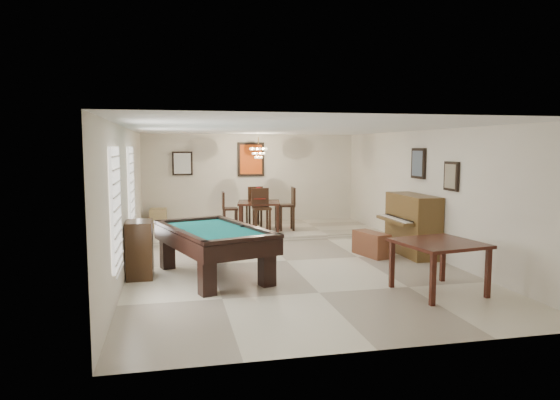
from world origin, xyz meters
name	(u,v)px	position (x,y,z in m)	size (l,w,h in m)	color
ground_plane	(286,261)	(0.00, 0.00, -0.01)	(6.00, 9.00, 0.02)	beige
wall_back	(251,181)	(0.00, 4.50, 1.30)	(6.00, 0.04, 2.60)	silver
wall_front	(380,235)	(0.00, -4.50, 1.30)	(6.00, 0.04, 2.60)	silver
wall_left	(127,199)	(-3.00, 0.00, 1.30)	(0.04, 9.00, 2.60)	silver
wall_right	(426,193)	(3.00, 0.00, 1.30)	(0.04, 9.00, 2.60)	silver
ceiling	(287,129)	(0.00, 0.00, 2.60)	(6.00, 9.00, 0.04)	white
dining_step	(259,231)	(0.00, 3.25, 0.06)	(6.00, 2.50, 0.12)	beige
window_left_front	(116,208)	(-2.97, -2.20, 1.40)	(0.06, 1.00, 1.70)	white
window_left_rear	(131,191)	(-2.97, 0.60, 1.40)	(0.06, 1.00, 1.70)	white
pool_table	(214,253)	(-1.51, -0.91, 0.41)	(1.35, 2.48, 0.83)	black
square_table	(438,267)	(1.81, -2.62, 0.40)	(1.16, 1.16, 0.80)	black
upright_piano	(406,225)	(2.56, 0.00, 0.63)	(0.85, 1.52, 1.26)	brown
piano_bench	(371,244)	(1.82, 0.06, 0.25)	(0.35, 0.89, 0.50)	brown
apothecary_chest	(140,249)	(-2.76, -0.70, 0.49)	(0.44, 0.66, 0.98)	black
dining_table	(259,214)	(-0.04, 2.92, 0.55)	(1.05, 1.05, 0.87)	black
flower_vase	(259,192)	(-0.04, 2.92, 1.12)	(0.16, 0.16, 0.27)	red
dining_chair_south	(262,212)	(-0.09, 2.26, 0.69)	(0.42, 0.42, 1.13)	black
dining_chair_north	(254,206)	(-0.05, 3.71, 0.66)	(0.40, 0.40, 1.08)	black
dining_chair_west	(230,212)	(-0.78, 2.90, 0.63)	(0.38, 0.38, 1.01)	black
dining_chair_east	(286,209)	(0.66, 2.89, 0.67)	(0.41, 0.41, 1.10)	black
corner_bench	(158,218)	(-2.57, 4.12, 0.36)	(0.43, 0.54, 0.49)	tan
chandelier	(258,149)	(0.00, 3.20, 2.20)	(0.44, 0.44, 0.60)	#FFE5B2
back_painting	(251,159)	(0.00, 4.46, 1.90)	(0.75, 0.06, 0.95)	#D84C14
back_mirror	(182,163)	(-1.90, 4.46, 1.80)	(0.55, 0.06, 0.65)	white
right_picture_upper	(418,163)	(2.96, 0.30, 1.90)	(0.06, 0.55, 0.65)	slate
right_picture_lower	(451,176)	(2.96, -1.00, 1.70)	(0.06, 0.45, 0.55)	gray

